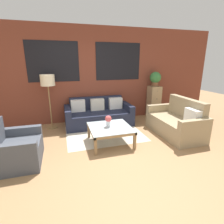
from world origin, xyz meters
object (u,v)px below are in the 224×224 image
at_px(drawer_cabinet, 154,102).
at_px(flower_vase, 108,120).
at_px(potted_plant, 155,78).
at_px(floor_lamp, 48,83).
at_px(armchair_corner, 15,149).
at_px(settee_vintage, 176,123).
at_px(coffee_table, 110,129).
at_px(couch_dark, 99,115).

bearing_deg(drawer_cabinet, flower_vase, -143.06).
bearing_deg(potted_plant, floor_lamp, -177.24).
bearing_deg(armchair_corner, potted_plant, 25.51).
height_order(settee_vintage, coffee_table, settee_vintage).
bearing_deg(floor_lamp, flower_vase, -46.15).
distance_m(settee_vintage, potted_plant, 1.81).
xyz_separation_m(couch_dark, floor_lamp, (-1.33, 0.07, 0.99)).
bearing_deg(couch_dark, potted_plant, 6.62).
height_order(couch_dark, coffee_table, couch_dark).
distance_m(settee_vintage, floor_lamp, 3.50).
distance_m(floor_lamp, flower_vase, 1.99).
bearing_deg(flower_vase, settee_vintage, -0.51).
distance_m(couch_dark, floor_lamp, 1.65).
relative_size(settee_vintage, drawer_cabinet, 1.51).
distance_m(couch_dark, coffee_table, 1.31).
height_order(settee_vintage, armchair_corner, settee_vintage).
xyz_separation_m(armchair_corner, potted_plant, (3.84, 1.83, 1.01)).
bearing_deg(drawer_cabinet, potted_plant, 90.00).
bearing_deg(couch_dark, armchair_corner, -139.77).
bearing_deg(drawer_cabinet, couch_dark, -173.38).
bearing_deg(flower_vase, potted_plant, 36.94).
height_order(couch_dark, settee_vintage, settee_vintage).
distance_m(settee_vintage, armchair_corner, 3.66).
height_order(couch_dark, potted_plant, potted_plant).
relative_size(couch_dark, settee_vintage, 1.24).
distance_m(couch_dark, armchair_corner, 2.49).
bearing_deg(coffee_table, couch_dark, 89.37).
bearing_deg(armchair_corner, drawer_cabinet, 25.51).
distance_m(drawer_cabinet, potted_plant, 0.77).
xyz_separation_m(couch_dark, flower_vase, (-0.05, -1.27, 0.26)).
bearing_deg(settee_vintage, couch_dark, 143.78).
relative_size(couch_dark, drawer_cabinet, 1.87).
height_order(settee_vintage, flower_vase, settee_vintage).
bearing_deg(drawer_cabinet, floor_lamp, -177.24).
height_order(drawer_cabinet, potted_plant, potted_plant).
bearing_deg(potted_plant, drawer_cabinet, -90.00).
height_order(armchair_corner, floor_lamp, floor_lamp).
bearing_deg(settee_vintage, potted_plant, 82.91).
relative_size(armchair_corner, drawer_cabinet, 0.90).
xyz_separation_m(settee_vintage, floor_lamp, (-3.08, 1.35, 0.96)).
height_order(floor_lamp, drawer_cabinet, floor_lamp).
distance_m(potted_plant, flower_vase, 2.59).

